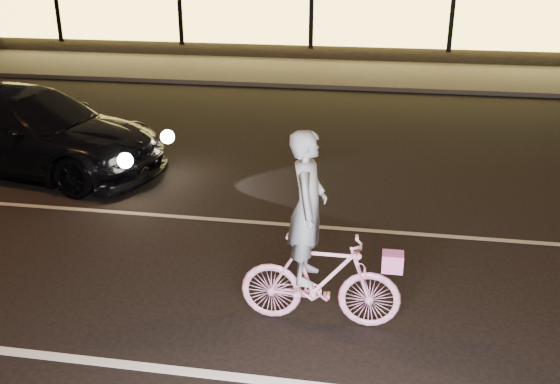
# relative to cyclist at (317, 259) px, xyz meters

# --- Properties ---
(ground) EXTENTS (90.00, 90.00, 0.00)m
(ground) POSITION_rel_cyclist_xyz_m (-1.97, 0.42, -0.78)
(ground) COLOR black
(ground) RESTS_ON ground
(lane_stripe_near) EXTENTS (60.00, 0.12, 0.01)m
(lane_stripe_near) POSITION_rel_cyclist_xyz_m (-1.97, -1.08, -0.78)
(lane_stripe_near) COLOR silver
(lane_stripe_near) RESTS_ON ground
(lane_stripe_far) EXTENTS (60.00, 0.10, 0.01)m
(lane_stripe_far) POSITION_rel_cyclist_xyz_m (-1.97, 2.42, -0.78)
(lane_stripe_far) COLOR gray
(lane_stripe_far) RESTS_ON ground
(sidewalk) EXTENTS (30.00, 4.00, 0.12)m
(sidewalk) POSITION_rel_cyclist_xyz_m (-1.97, 13.42, -0.72)
(sidewalk) COLOR #383533
(sidewalk) RESTS_ON ground
(cyclist) EXTENTS (1.74, 0.60, 2.19)m
(cyclist) POSITION_rel_cyclist_xyz_m (0.00, 0.00, 0.00)
(cyclist) COLOR #E22C93
(cyclist) RESTS_ON ground
(sedan) EXTENTS (5.36, 2.91, 1.47)m
(sedan) POSITION_rel_cyclist_xyz_m (-5.66, 4.01, -0.04)
(sedan) COLOR black
(sedan) RESTS_ON ground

